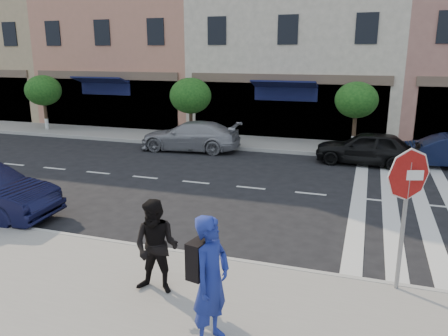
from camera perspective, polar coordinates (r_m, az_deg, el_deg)
ground at (r=11.17m, az=-1.87°, el=-8.45°), size 120.00×120.00×0.00m
sidewalk_near at (r=8.13m, az=-11.53°, el=-17.75°), size 60.00×4.50×0.15m
sidewalk_far at (r=21.37m, az=8.41°, el=2.96°), size 60.00×3.00×0.15m
building_west_far at (r=36.96m, az=-26.46°, el=15.82°), size 12.00×9.00×12.00m
building_west_mid at (r=30.46m, az=-10.86°, el=19.46°), size 10.00×9.00×14.00m
building_centre at (r=26.95m, az=10.16°, el=16.93°), size 11.00×9.00×11.00m
street_tree_wa at (r=27.03m, az=-22.53°, el=9.31°), size 2.00×2.00×3.05m
street_tree_wb at (r=22.25m, az=-4.40°, el=9.36°), size 2.10×2.10×3.06m
street_tree_c at (r=20.53m, az=16.91°, el=8.45°), size 1.90×1.90×3.04m
stop_sign at (r=8.31m, az=22.81°, el=-2.61°), size 0.91×0.32×2.69m
photographer at (r=6.63m, az=-1.69°, el=-14.50°), size 0.63×0.83×2.03m
walker at (r=8.07m, az=-8.83°, el=-10.15°), size 0.90×0.72×1.76m
car_far_left at (r=20.34m, az=-4.44°, el=4.19°), size 4.77×2.24×1.35m
car_far_mid at (r=18.59m, az=18.15°, el=2.52°), size 4.13×1.89×1.37m
car_far_right at (r=19.31m, az=26.75°, el=2.00°), size 4.03×1.60×1.30m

